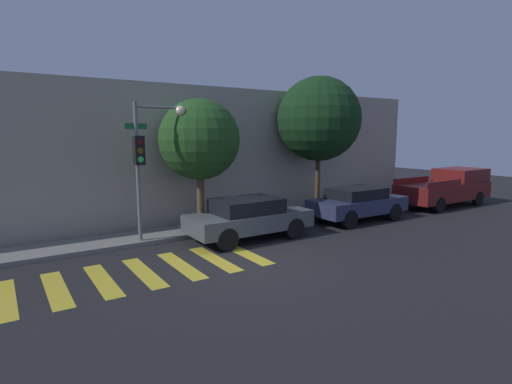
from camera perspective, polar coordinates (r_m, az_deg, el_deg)
The scene contains 10 objects.
ground_plane at distance 11.33m, azimuth -0.88°, elevation -9.98°, with size 60.00×60.00×0.00m, color black.
sidewalk at distance 14.75m, azimuth -9.35°, elevation -5.46°, with size 26.00×1.68×0.14m, color slate.
building_row at distance 18.31m, azimuth -14.98°, elevation 5.38°, with size 26.00×6.00×5.41m, color #A89E8E.
crosswalk at distance 10.93m, azimuth -15.74°, elevation -11.00°, with size 6.59×2.60×0.00m.
traffic_light_pole at distance 13.12m, azimuth -15.02°, elevation 6.30°, with size 2.01×0.56×4.54m.
sedan_near_corner at distance 13.52m, azimuth -1.05°, elevation -3.63°, with size 4.23×1.83×1.41m.
sedan_middle at distance 16.88m, azimuth 14.29°, elevation -1.50°, with size 4.20×1.81×1.38m.
pickup_truck at distance 21.95m, azimuth 25.62°, elevation 0.61°, with size 5.32×1.96×1.80m.
tree_near_corner at distance 14.52m, azimuth -8.09°, elevation 7.39°, with size 2.90×2.90×4.81m.
tree_midblock at distance 17.71m, azimuth 8.97°, elevation 10.25°, with size 3.63×3.63×6.00m.
Camera 1 is at (-5.76, -9.08, 3.57)m, focal length 28.00 mm.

